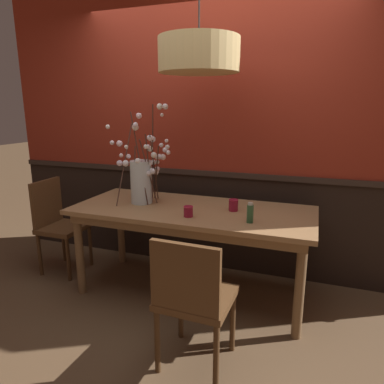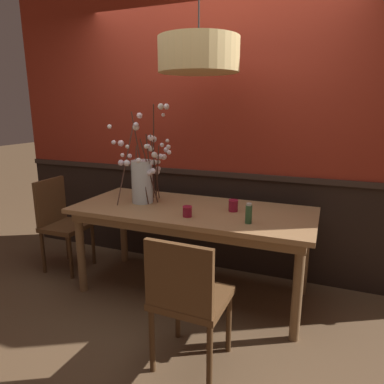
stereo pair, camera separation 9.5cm
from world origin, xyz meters
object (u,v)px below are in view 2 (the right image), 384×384
at_px(candle_holder_nearer_center, 187,211).
at_px(condiment_bottle, 249,214).
at_px(dining_table, 192,218).
at_px(candle_holder_nearer_edge, 233,205).
at_px(chair_near_side_right, 187,296).
at_px(vase_with_blossoms, 143,177).
at_px(chair_head_west_end, 61,219).
at_px(chair_far_side_left, 194,205).
at_px(chair_far_side_right, 254,212).
at_px(pendant_lamp, 199,55).

xyz_separation_m(candle_holder_nearer_center, condiment_bottle, (0.47, 0.02, 0.03)).
relative_size(dining_table, candle_holder_nearer_edge, 20.84).
distance_m(dining_table, condiment_bottle, 0.58).
xyz_separation_m(chair_near_side_right, vase_with_blossoms, (-0.78, 0.88, 0.50)).
bearing_deg(chair_head_west_end, chair_near_side_right, -26.23).
bearing_deg(dining_table, chair_far_side_left, 110.65).
xyz_separation_m(chair_head_west_end, chair_far_side_right, (1.74, 0.87, 0.03)).
bearing_deg(pendant_lamp, candle_holder_nearer_edge, 15.11).
bearing_deg(vase_with_blossoms, chair_head_west_end, -177.54).
xyz_separation_m(dining_table, condiment_bottle, (0.52, -0.21, 0.15)).
relative_size(chair_near_side_right, vase_with_blossoms, 1.03).
bearing_deg(dining_table, candle_holder_nearer_center, -77.18).
bearing_deg(candle_holder_nearer_edge, condiment_bottle, -54.05).
bearing_deg(condiment_bottle, chair_near_side_right, -107.44).
bearing_deg(vase_with_blossoms, chair_far_side_right, 45.60).
xyz_separation_m(candle_holder_nearer_center, candle_holder_nearer_edge, (0.29, 0.27, 0.01)).
relative_size(chair_far_side_left, pendant_lamp, 0.97).
height_order(chair_near_side_right, pendant_lamp, pendant_lamp).
bearing_deg(dining_table, vase_with_blossoms, 178.01).
xyz_separation_m(chair_head_west_end, vase_with_blossoms, (0.93, 0.04, 0.49)).
xyz_separation_m(dining_table, vase_with_blossoms, (-0.47, 0.02, 0.31)).
height_order(dining_table, condiment_bottle, condiment_bottle).
xyz_separation_m(dining_table, chair_far_side_right, (0.35, 0.85, -0.15)).
bearing_deg(chair_near_side_right, chair_head_west_end, 153.77).
relative_size(vase_with_blossoms, pendant_lamp, 0.89).
bearing_deg(candle_holder_nearer_center, condiment_bottle, 2.48).
distance_m(dining_table, chair_near_side_right, 0.94).
bearing_deg(chair_head_west_end, chair_far_side_left, 39.79).
bearing_deg(chair_head_west_end, candle_holder_nearer_center, -7.99).
relative_size(candle_holder_nearer_center, condiment_bottle, 0.55).
height_order(chair_near_side_right, candle_holder_nearer_center, chair_near_side_right).
xyz_separation_m(vase_with_blossoms, candle_holder_nearer_center, (0.52, -0.24, -0.19)).
xyz_separation_m(chair_far_side_left, condiment_bottle, (0.85, -1.07, 0.31)).
bearing_deg(pendant_lamp, chair_head_west_end, 179.74).
distance_m(vase_with_blossoms, pendant_lamp, 1.10).
relative_size(chair_near_side_right, pendant_lamp, 0.92).
bearing_deg(chair_head_west_end, vase_with_blossoms, 2.46).
xyz_separation_m(chair_far_side_left, vase_with_blossoms, (-0.14, -0.85, 0.47)).
distance_m(dining_table, chair_far_side_left, 0.94).
distance_m(candle_holder_nearer_center, condiment_bottle, 0.47).
relative_size(dining_table, chair_far_side_right, 2.04).
xyz_separation_m(chair_far_side_left, candle_holder_nearer_edge, (0.67, -0.82, 0.29)).
distance_m(chair_head_west_end, pendant_lamp, 2.06).
distance_m(chair_far_side_left, chair_far_side_right, 0.67).
xyz_separation_m(dining_table, chair_near_side_right, (0.32, -0.87, -0.19)).
distance_m(candle_holder_nearer_center, candle_holder_nearer_edge, 0.40).
relative_size(chair_far_side_right, condiment_bottle, 6.46).
bearing_deg(chair_near_side_right, pendant_lamp, 106.67).
xyz_separation_m(chair_far_side_left, candle_holder_nearer_center, (0.38, -1.09, 0.28)).
xyz_separation_m(chair_near_side_right, condiment_bottle, (0.21, 0.66, 0.34)).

